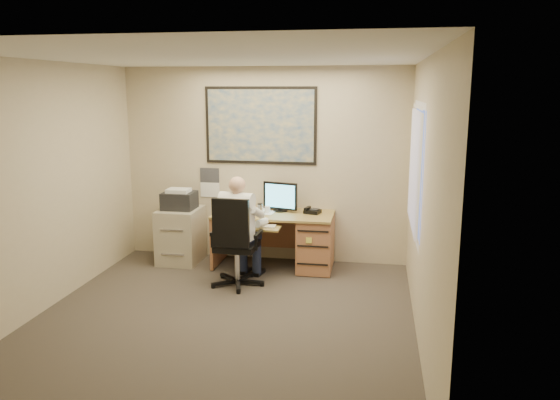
% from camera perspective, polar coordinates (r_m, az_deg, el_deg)
% --- Properties ---
extents(room_shell, '(4.00, 4.50, 2.70)m').
position_cam_1_polar(room_shell, '(5.49, -6.47, 0.45)').
color(room_shell, '#3C352E').
rests_on(room_shell, ground).
extents(desk, '(1.60, 0.97, 1.14)m').
position_cam_1_polar(desk, '(7.40, 1.93, -3.79)').
color(desk, '#A38646').
rests_on(desk, ground).
extents(world_map, '(1.56, 0.03, 1.06)m').
position_cam_1_polar(world_map, '(7.58, -2.05, 7.78)').
color(world_map, '#1E4C93').
rests_on(world_map, room_shell).
extents(wall_calendar, '(0.28, 0.01, 0.42)m').
position_cam_1_polar(wall_calendar, '(7.87, -7.35, 1.82)').
color(wall_calendar, white).
rests_on(wall_calendar, room_shell).
extents(window_blinds, '(0.06, 1.40, 1.30)m').
position_cam_1_polar(window_blinds, '(6.04, 14.03, 3.12)').
color(window_blinds, beige).
rests_on(window_blinds, room_shell).
extents(filing_cabinet, '(0.54, 0.65, 1.05)m').
position_cam_1_polar(filing_cabinet, '(7.79, -10.35, -3.13)').
color(filing_cabinet, '#B0A68E').
rests_on(filing_cabinet, ground).
extents(office_chair, '(0.70, 0.70, 1.14)m').
position_cam_1_polar(office_chair, '(6.76, -4.59, -6.28)').
color(office_chair, black).
rests_on(office_chair, ground).
extents(person, '(0.68, 0.87, 1.36)m').
position_cam_1_polar(person, '(6.74, -4.47, -3.26)').
color(person, white).
rests_on(person, office_chair).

